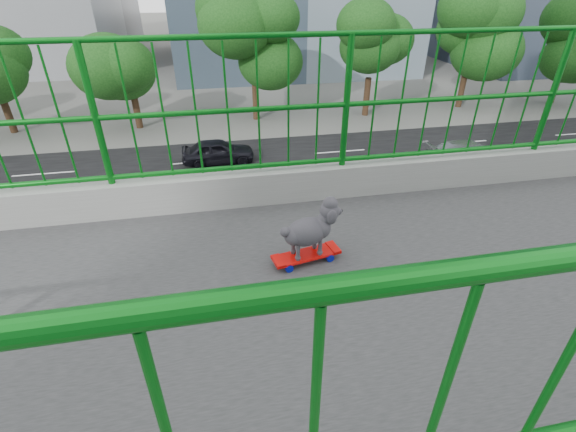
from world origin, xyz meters
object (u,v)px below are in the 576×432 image
Objects in this scene: car_2 at (195,210)px; car_4 at (218,151)px; skateboard at (306,256)px; poodle at (310,229)px; car_3 at (471,155)px.

car_2 is 1.42× the size of car_4.
skateboard is 0.23m from poodle.
car_4 is at bearing 76.28° from car_3.
poodle is 0.12× the size of car_4.
car_4 is at bearing -10.53° from car_2.
car_2 is 1.12× the size of car_3.
skateboard is at bearing -172.24° from car_2.
poodle is (-0.00, 0.02, 0.23)m from skateboard.
poodle is 13.72m from car_2.
car_3 is at bearing 129.07° from skateboard.
car_2 is at bearing 176.69° from skateboard.
skateboard is 13.62m from car_2.
poodle is 0.09× the size of car_3.
skateboard reaches higher than car_4.
skateboard reaches higher than car_3.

